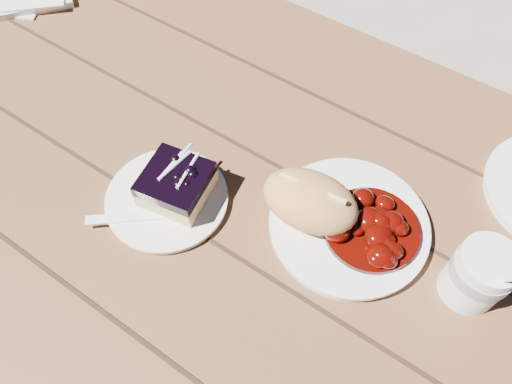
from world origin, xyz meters
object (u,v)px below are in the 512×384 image
Objects in this scene: bread_roll at (310,201)px; blueberry_cake at (176,184)px; coffee_cup at (478,275)px; picnic_table at (246,250)px; main_plate at (348,226)px; dessert_plate at (167,199)px.

bread_roll is 1.31× the size of blueberry_cake.
coffee_cup is at bearing 6.88° from bread_roll.
coffee_cup reaches higher than blueberry_cake.
coffee_cup reaches higher than picnic_table.
picnic_table is 0.23m from main_plate.
main_plate is 2.36× the size of coffee_cup.
picnic_table is 14.87× the size of bread_roll.
bread_roll reaches higher than blueberry_cake.
coffee_cup is at bearing 2.45° from main_plate.
main_plate is at bearing 11.64° from blueberry_cake.
main_plate is at bearing 19.98° from bread_roll.
coffee_cup reaches higher than main_plate.
coffee_cup is (0.23, 0.03, -0.00)m from bread_roll.
main_plate is (0.15, 0.04, 0.17)m from picnic_table.
main_plate is 0.26m from dessert_plate.
picnic_table is at bearing -165.30° from bread_roll.
coffee_cup is (0.32, 0.05, 0.21)m from picnic_table.
dessert_plate is (-0.24, -0.11, -0.00)m from main_plate.
main_plate reaches higher than picnic_table.
coffee_cup is at bearing 9.20° from picnic_table.
blueberry_cake reaches higher than picnic_table.
bread_roll is 0.78× the size of dessert_plate.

